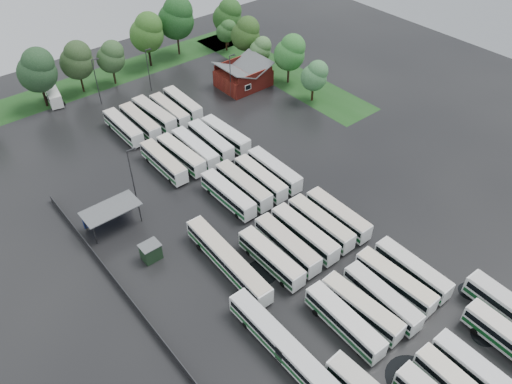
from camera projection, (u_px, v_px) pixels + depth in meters
ground at (300, 255)px, 69.49m from camera, size 160.00×160.00×0.00m
brick_building at (243, 78)px, 104.87m from camera, size 10.07×8.60×5.39m
wash_shed at (110, 210)px, 72.11m from camera, size 8.20×4.20×3.58m
utility_hut at (151, 252)px, 68.17m from camera, size 2.70×2.20×2.62m
grass_strip_north at (101, 79)px, 108.33m from camera, size 80.00×10.00×0.01m
grass_strip_east at (279, 71)px, 110.94m from camera, size 10.00×50.00×0.01m
west_fence at (129, 299)px, 63.05m from camera, size 0.10×50.00×1.20m
bus_r0c2 at (481, 375)px, 53.94m from camera, size 2.52×11.31×3.14m
bus_r0c4 at (511, 341)px, 57.15m from camera, size 2.75×11.32×3.13m
bus_r1c0 at (344, 321)px, 59.14m from camera, size 2.78×11.38×3.15m
bus_r1c1 at (361, 308)px, 60.65m from camera, size 2.92×11.23×3.10m
bus_r1c2 at (382, 298)px, 61.82m from camera, size 2.73×11.15×3.08m
bus_r1c3 at (395, 281)px, 63.72m from camera, size 2.70×11.34×3.14m
bus_r1c4 at (412, 269)px, 65.29m from camera, size 2.43×10.97×3.05m
bus_r2c0 at (271, 258)px, 66.78m from camera, size 2.43×11.10×3.09m
bus_r2c1 at (287, 245)px, 68.57m from camera, size 2.66×11.43×3.17m
bus_r2c2 at (305, 234)px, 70.14m from camera, size 2.49×11.54×3.21m
bus_r2c3 at (321, 223)px, 71.76m from camera, size 2.47×11.38×3.17m
bus_r2c4 at (338, 215)px, 73.16m from camera, size 2.44×11.13×3.10m
bus_r3c1 at (228, 194)px, 76.63m from camera, size 2.41×11.15×3.10m
bus_r3c2 at (243, 186)px, 78.15m from camera, size 2.51×11.50×3.20m
bus_r3c3 at (260, 178)px, 79.67m from camera, size 2.59×11.00×3.05m
bus_r3c4 at (274, 170)px, 81.21m from camera, size 2.53×11.21×3.11m
bus_r4c0 at (164, 162)px, 82.86m from camera, size 2.47×11.32×3.15m
bus_r4c1 at (181, 155)px, 84.39m from camera, size 2.78×11.31×3.13m
bus_r4c2 at (195, 148)px, 85.76m from camera, size 2.51×11.35×3.15m
bus_r4c3 at (210, 141)px, 87.55m from camera, size 2.76×11.37×3.15m
bus_r4c4 at (226, 135)px, 88.92m from camera, size 2.80×11.36×3.14m
bus_r5c0 at (123, 127)px, 90.80m from camera, size 2.45×11.14×3.10m
bus_r5c1 at (140, 122)px, 92.11m from camera, size 2.53×11.44×3.18m
bus_r5c2 at (154, 114)px, 94.08m from camera, size 2.90×11.68×3.23m
bus_r5c3 at (170, 111)px, 95.24m from camera, size 2.43×11.01×3.06m
bus_r5c4 at (183, 104)px, 97.21m from camera, size 2.70×11.07×3.06m
artic_bus_west_b at (228, 260)px, 66.48m from camera, size 2.96×16.83×3.11m
artic_bus_west_c at (281, 344)px, 56.82m from camera, size 2.40×16.58×3.08m
minibus at (54, 96)px, 99.72m from camera, size 3.44×6.62×2.75m
tree_north_1 at (37, 70)px, 94.65m from camera, size 7.40×7.40×12.26m
tree_north_2 at (77, 60)px, 99.54m from camera, size 6.67×6.67×11.04m
tree_north_3 at (111, 56)px, 102.84m from camera, size 5.77×5.77×9.56m
tree_north_4 at (147, 32)px, 108.03m from camera, size 7.39×7.39×12.24m
tree_north_5 at (177, 18)px, 111.93m from camera, size 8.20×8.20×13.58m
tree_north_6 at (228, 16)px, 116.67m from camera, size 6.79×6.79×11.24m
tree_east_0 at (315, 75)px, 97.88m from camera, size 5.22×5.19×8.59m
tree_east_1 at (290, 52)px, 102.72m from camera, size 6.45×6.45×10.69m
tree_east_2 at (261, 49)px, 107.95m from camera, size 4.77×4.76×7.88m
tree_east_3 at (246, 33)px, 109.96m from camera, size 6.43×6.43×10.65m
tree_east_4 at (227, 30)px, 115.99m from camera, size 4.62×4.60×7.62m
lamp_post_ne at (231, 73)px, 99.12m from camera, size 1.40×0.27×9.07m
lamp_post_nw at (132, 174)px, 73.61m from camera, size 1.58×0.31×10.25m
lamp_post_back_w at (97, 79)px, 96.78m from camera, size 1.48×0.29×9.59m
lamp_post_back_e at (148, 67)px, 101.13m from camera, size 1.39×0.27×9.03m
puddle_0 at (412, 379)px, 55.44m from camera, size 5.96×5.96×0.01m
puddle_1 at (483, 336)px, 59.58m from camera, size 2.97×2.97×0.01m
puddle_2 at (262, 272)px, 67.08m from camera, size 4.50×4.50×0.01m
puddle_3 at (315, 247)px, 70.55m from camera, size 4.36×4.36×0.01m
puddle_4 at (470, 291)px, 64.65m from camera, size 2.96×2.96×0.01m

